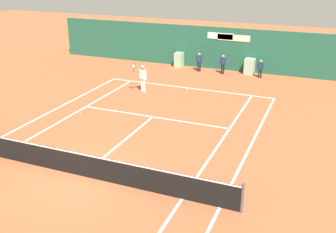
# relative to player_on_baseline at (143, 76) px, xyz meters

# --- Properties ---
(ground_plane) EXTENTS (80.00, 80.00, 0.01)m
(ground_plane) POSITION_rel_player_on_baseline_xyz_m (2.27, -9.36, -0.97)
(ground_plane) COLOR #B25633
(tennis_net) EXTENTS (12.10, 0.10, 1.07)m
(tennis_net) POSITION_rel_player_on_baseline_xyz_m (2.27, -9.94, -0.46)
(tennis_net) COLOR #4C4C51
(tennis_net) RESTS_ON ground_plane
(sponsor_back_wall) EXTENTS (25.00, 1.02, 3.02)m
(sponsor_back_wall) POSITION_rel_player_on_baseline_xyz_m (2.30, 7.03, 0.49)
(sponsor_back_wall) COLOR #1E5642
(sponsor_back_wall) RESTS_ON ground_plane
(player_on_baseline) EXTENTS (0.77, 0.67, 1.84)m
(player_on_baseline) POSITION_rel_player_on_baseline_xyz_m (0.00, 0.00, 0.00)
(player_on_baseline) COLOR white
(player_on_baseline) RESTS_ON ground_plane
(ball_kid_centre_post) EXTENTS (0.45, 0.19, 1.34)m
(ball_kid_centre_post) POSITION_rel_player_on_baseline_xyz_m (1.66, 5.80, -0.20)
(ball_kid_centre_post) COLOR black
(ball_kid_centre_post) RESTS_ON ground_plane
(ball_kid_right_post) EXTENTS (0.45, 0.22, 1.35)m
(ball_kid_right_post) POSITION_rel_player_on_baseline_xyz_m (3.40, 5.80, -0.20)
(ball_kid_right_post) COLOR black
(ball_kid_right_post) RESTS_ON ground_plane
(ball_kid_left_post) EXTENTS (0.41, 0.19, 1.24)m
(ball_kid_left_post) POSITION_rel_player_on_baseline_xyz_m (6.00, 5.80, -0.26)
(ball_kid_left_post) COLOR black
(ball_kid_left_post) RESTS_ON ground_plane
(tennis_ball_by_sideline) EXTENTS (0.07, 0.07, 0.07)m
(tennis_ball_by_sideline) POSITION_rel_player_on_baseline_xyz_m (6.31, -1.65, -0.94)
(tennis_ball_by_sideline) COLOR #CCE033
(tennis_ball_by_sideline) RESTS_ON ground_plane
(tennis_ball_near_service_line) EXTENTS (0.07, 0.07, 0.07)m
(tennis_ball_near_service_line) POSITION_rel_player_on_baseline_xyz_m (-1.33, -4.65, -0.94)
(tennis_ball_near_service_line) COLOR #CCE033
(tennis_ball_near_service_line) RESTS_ON ground_plane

